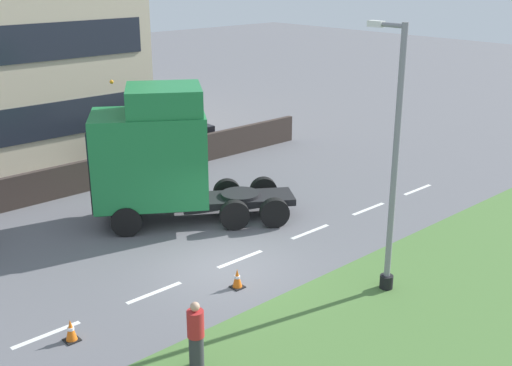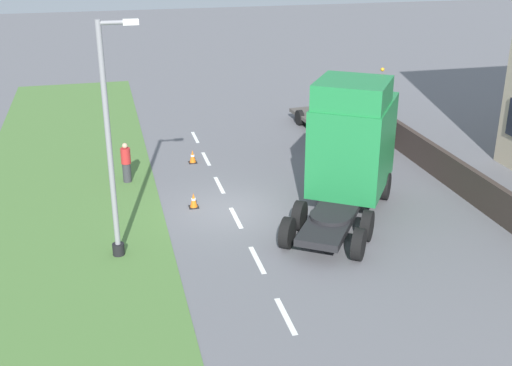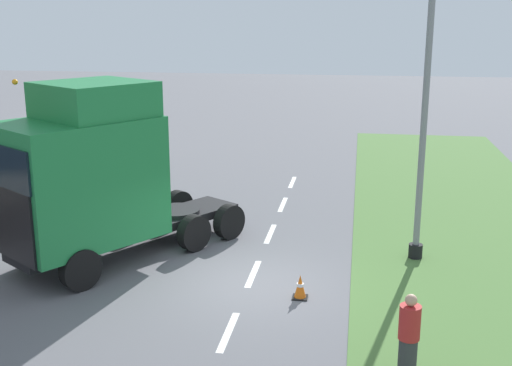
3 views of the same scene
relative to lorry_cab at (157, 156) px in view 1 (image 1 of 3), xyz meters
name	(u,v)px [view 1 (image 1 of 3)]	position (x,y,z in m)	size (l,w,h in m)	color
ground_plane	(223,266)	(-4.31, 0.67, -2.44)	(120.00, 120.00, 0.00)	slate
grass_verge	(382,348)	(-10.31, 0.67, -2.43)	(7.00, 44.00, 0.01)	#4C7538
lane_markings	(240,259)	(-4.31, -0.03, -2.43)	(0.16, 21.00, 0.00)	white
boundary_wall	(79,177)	(4.69, 0.67, -1.80)	(0.25, 24.00, 1.27)	#382D28
building_block	(17,28)	(13.40, -1.09, 3.33)	(10.53, 8.52, 12.62)	#C1B293
lorry_cab	(157,156)	(0.00, 0.00, 0.00)	(5.84, 6.97, 4.99)	black
parked_car	(168,136)	(6.43, -4.87, -1.44)	(2.02, 4.29, 2.06)	black
lamp_post	(392,176)	(-8.47, -1.86, 0.92)	(1.31, 0.38, 7.38)	black
pedestrian	(196,336)	(-7.90, 4.41, -1.62)	(0.39, 0.39, 1.67)	#333338
traffic_cone_lead	(71,330)	(-4.96, 6.01, -2.15)	(0.36, 0.36, 0.58)	black
traffic_cone_trailing	(237,278)	(-5.64, 1.24, -2.15)	(0.36, 0.36, 0.58)	black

